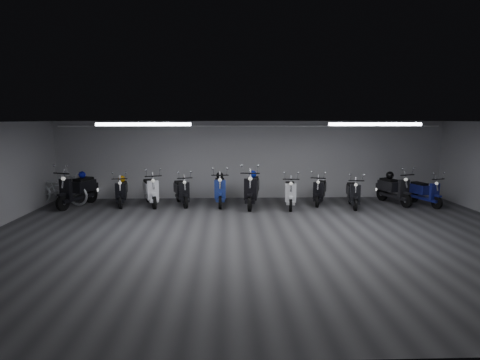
{
  "coord_description": "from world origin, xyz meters",
  "views": [
    {
      "loc": [
        -0.88,
        -9.36,
        2.88
      ],
      "look_at": [
        -0.48,
        2.5,
        1.05
      ],
      "focal_mm": 29.78,
      "sensor_mm": 36.0,
      "label": 1
    }
  ],
  "objects_px": {
    "scooter_4": "(220,185)",
    "bicycle": "(59,186)",
    "scooter_7": "(320,187)",
    "scooter_3": "(182,187)",
    "scooter_6": "(290,189)",
    "helmet_2": "(253,174)",
    "scooter_5": "(252,184)",
    "scooter_10": "(425,188)",
    "scooter_1": "(122,188)",
    "helmet_3": "(122,179)",
    "scooter_2": "(151,186)",
    "scooter_9": "(394,185)",
    "helmet_4": "(390,175)",
    "helmet_0": "(220,176)",
    "scooter_0": "(77,185)",
    "scooter_8": "(353,189)",
    "helmet_1": "(82,175)"
  },
  "relations": [
    {
      "from": "scooter_9",
      "to": "helmet_4",
      "type": "bearing_deg",
      "value": 90.0
    },
    {
      "from": "scooter_6",
      "to": "helmet_2",
      "type": "relative_size",
      "value": 6.84
    },
    {
      "from": "helmet_2",
      "to": "helmet_3",
      "type": "distance_m",
      "value": 4.44
    },
    {
      "from": "scooter_7",
      "to": "scooter_3",
      "type": "bearing_deg",
      "value": -159.9
    },
    {
      "from": "scooter_1",
      "to": "bicycle",
      "type": "relative_size",
      "value": 0.8
    },
    {
      "from": "scooter_2",
      "to": "helmet_4",
      "type": "distance_m",
      "value": 8.16
    },
    {
      "from": "scooter_0",
      "to": "scooter_10",
      "type": "bearing_deg",
      "value": 19.45
    },
    {
      "from": "scooter_5",
      "to": "scooter_9",
      "type": "relative_size",
      "value": 1.12
    },
    {
      "from": "scooter_0",
      "to": "scooter_1",
      "type": "distance_m",
      "value": 1.43
    },
    {
      "from": "scooter_2",
      "to": "scooter_8",
      "type": "bearing_deg",
      "value": -23.89
    },
    {
      "from": "helmet_1",
      "to": "helmet_2",
      "type": "xyz_separation_m",
      "value": [
        5.7,
        -0.2,
        0.02
      ]
    },
    {
      "from": "scooter_4",
      "to": "scooter_5",
      "type": "bearing_deg",
      "value": -17.3
    },
    {
      "from": "helmet_3",
      "to": "scooter_9",
      "type": "bearing_deg",
      "value": -1.97
    },
    {
      "from": "scooter_2",
      "to": "bicycle",
      "type": "relative_size",
      "value": 0.88
    },
    {
      "from": "scooter_4",
      "to": "scooter_7",
      "type": "distance_m",
      "value": 3.38
    },
    {
      "from": "scooter_4",
      "to": "helmet_4",
      "type": "distance_m",
      "value": 5.86
    },
    {
      "from": "helmet_0",
      "to": "helmet_4",
      "type": "distance_m",
      "value": 5.85
    },
    {
      "from": "scooter_4",
      "to": "scooter_9",
      "type": "distance_m",
      "value": 5.92
    },
    {
      "from": "helmet_1",
      "to": "helmet_3",
      "type": "relative_size",
      "value": 0.99
    },
    {
      "from": "scooter_6",
      "to": "bicycle",
      "type": "distance_m",
      "value": 7.71
    },
    {
      "from": "scooter_3",
      "to": "scooter_2",
      "type": "bearing_deg",
      "value": 164.19
    },
    {
      "from": "scooter_6",
      "to": "scooter_10",
      "type": "bearing_deg",
      "value": 9.18
    },
    {
      "from": "scooter_5",
      "to": "scooter_3",
      "type": "bearing_deg",
      "value": -179.41
    },
    {
      "from": "scooter_4",
      "to": "bicycle",
      "type": "relative_size",
      "value": 0.9
    },
    {
      "from": "scooter_5",
      "to": "bicycle",
      "type": "height_order",
      "value": "scooter_5"
    },
    {
      "from": "scooter_1",
      "to": "scooter_7",
      "type": "relative_size",
      "value": 1.0
    },
    {
      "from": "scooter_9",
      "to": "bicycle",
      "type": "distance_m",
      "value": 11.31
    },
    {
      "from": "scooter_4",
      "to": "scooter_8",
      "type": "xyz_separation_m",
      "value": [
        4.37,
        -0.48,
        -0.08
      ]
    },
    {
      "from": "scooter_0",
      "to": "helmet_2",
      "type": "bearing_deg",
      "value": 21.17
    },
    {
      "from": "scooter_9",
      "to": "helmet_2",
      "type": "xyz_separation_m",
      "value": [
        -4.82,
        0.0,
        0.38
      ]
    },
    {
      "from": "scooter_4",
      "to": "scooter_0",
      "type": "bearing_deg",
      "value": 179.75
    },
    {
      "from": "scooter_4",
      "to": "helmet_1",
      "type": "distance_m",
      "value": 4.62
    },
    {
      "from": "scooter_3",
      "to": "helmet_2",
      "type": "distance_m",
      "value": 2.42
    },
    {
      "from": "scooter_10",
      "to": "helmet_2",
      "type": "relative_size",
      "value": 6.47
    },
    {
      "from": "scooter_3",
      "to": "scooter_8",
      "type": "relative_size",
      "value": 1.03
    },
    {
      "from": "scooter_3",
      "to": "helmet_3",
      "type": "relative_size",
      "value": 7.23
    },
    {
      "from": "helmet_2",
      "to": "scooter_10",
      "type": "bearing_deg",
      "value": -2.89
    },
    {
      "from": "bicycle",
      "to": "helmet_0",
      "type": "height_order",
      "value": "bicycle"
    },
    {
      "from": "scooter_1",
      "to": "helmet_3",
      "type": "xyz_separation_m",
      "value": [
        -0.04,
        0.22,
        0.26
      ]
    },
    {
      "from": "scooter_6",
      "to": "scooter_9",
      "type": "height_order",
      "value": "scooter_9"
    },
    {
      "from": "bicycle",
      "to": "scooter_10",
      "type": "bearing_deg",
      "value": -79.35
    },
    {
      "from": "scooter_0",
      "to": "scooter_4",
      "type": "bearing_deg",
      "value": 21.63
    },
    {
      "from": "scooter_2",
      "to": "helmet_4",
      "type": "relative_size",
      "value": 6.8
    },
    {
      "from": "scooter_4",
      "to": "scooter_9",
      "type": "relative_size",
      "value": 1.02
    },
    {
      "from": "scooter_6",
      "to": "scooter_7",
      "type": "xyz_separation_m",
      "value": [
        1.09,
        0.49,
        -0.03
      ]
    },
    {
      "from": "scooter_1",
      "to": "scooter_3",
      "type": "bearing_deg",
      "value": -10.34
    },
    {
      "from": "scooter_0",
      "to": "scooter_3",
      "type": "distance_m",
      "value": 3.42
    },
    {
      "from": "scooter_5",
      "to": "bicycle",
      "type": "distance_m",
      "value": 6.46
    },
    {
      "from": "helmet_2",
      "to": "scooter_8",
      "type": "bearing_deg",
      "value": -7.82
    },
    {
      "from": "scooter_5",
      "to": "scooter_6",
      "type": "height_order",
      "value": "scooter_5"
    }
  ]
}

